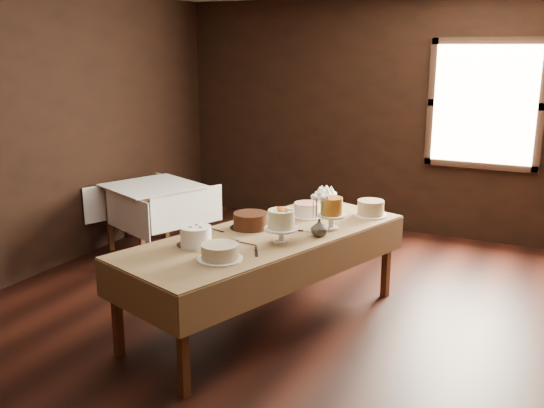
{
  "coord_description": "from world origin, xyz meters",
  "views": [
    {
      "loc": [
        2.17,
        -4.25,
        2.24
      ],
      "look_at": [
        0.0,
        0.2,
        0.95
      ],
      "focal_mm": 40.27,
      "sensor_mm": 36.0,
      "label": 1
    }
  ],
  "objects_px": {
    "flower_vase": "(319,228)",
    "cake_meringue": "(326,201)",
    "display_table": "(266,241)",
    "cake_cream": "(220,252)",
    "cake_lattice": "(307,210)",
    "side_table": "(153,193)",
    "cake_speckled": "(371,209)",
    "cake_server_b": "(256,254)",
    "cake_caramel": "(331,215)",
    "cake_chocolate": "(251,221)",
    "cake_swirl": "(196,237)",
    "cake_server_a": "(247,243)",
    "cake_flowers": "(281,228)",
    "cake_server_c": "(285,223)",
    "cake_server_d": "(312,232)",
    "cake_server_e": "(217,230)"
  },
  "relations": [
    {
      "from": "flower_vase",
      "to": "cake_meringue",
      "type": "bearing_deg",
      "value": 107.68
    },
    {
      "from": "display_table",
      "to": "cake_cream",
      "type": "relative_size",
      "value": 8.15
    },
    {
      "from": "cake_cream",
      "to": "flower_vase",
      "type": "bearing_deg",
      "value": 62.44
    },
    {
      "from": "cake_lattice",
      "to": "cake_cream",
      "type": "relative_size",
      "value": 1.03
    },
    {
      "from": "flower_vase",
      "to": "cake_lattice",
      "type": "bearing_deg",
      "value": 122.05
    },
    {
      "from": "side_table",
      "to": "flower_vase",
      "type": "distance_m",
      "value": 2.52
    },
    {
      "from": "cake_speckled",
      "to": "cake_server_b",
      "type": "bearing_deg",
      "value": -107.93
    },
    {
      "from": "cake_speckled",
      "to": "cake_server_b",
      "type": "distance_m",
      "value": 1.43
    },
    {
      "from": "cake_caramel",
      "to": "cake_cream",
      "type": "relative_size",
      "value": 0.85
    },
    {
      "from": "cake_chocolate",
      "to": "cake_meringue",
      "type": "bearing_deg",
      "value": 69.19
    },
    {
      "from": "cake_swirl",
      "to": "cake_server_a",
      "type": "relative_size",
      "value": 1.24
    },
    {
      "from": "cake_server_a",
      "to": "cake_flowers",
      "type": "bearing_deg",
      "value": 42.49
    },
    {
      "from": "cake_speckled",
      "to": "cake_server_a",
      "type": "bearing_deg",
      "value": -117.31
    },
    {
      "from": "display_table",
      "to": "side_table",
      "type": "bearing_deg",
      "value": 150.58
    },
    {
      "from": "display_table",
      "to": "cake_flowers",
      "type": "distance_m",
      "value": 0.29
    },
    {
      "from": "side_table",
      "to": "cake_caramel",
      "type": "distance_m",
      "value": 2.46
    },
    {
      "from": "flower_vase",
      "to": "display_table",
      "type": "bearing_deg",
      "value": -160.82
    },
    {
      "from": "cake_lattice",
      "to": "cake_swirl",
      "type": "relative_size",
      "value": 1.14
    },
    {
      "from": "cake_server_c",
      "to": "flower_vase",
      "type": "xyz_separation_m",
      "value": [
        0.39,
        -0.21,
        0.07
      ]
    },
    {
      "from": "display_table",
      "to": "cake_flowers",
      "type": "relative_size",
      "value": 9.9
    },
    {
      "from": "cake_server_d",
      "to": "flower_vase",
      "type": "height_order",
      "value": "flower_vase"
    },
    {
      "from": "cake_server_b",
      "to": "cake_server_c",
      "type": "xyz_separation_m",
      "value": [
        -0.14,
        0.81,
        0.0
      ]
    },
    {
      "from": "cake_speckled",
      "to": "cake_server_a",
      "type": "relative_size",
      "value": 1.24
    },
    {
      "from": "cake_speckled",
      "to": "cake_server_b",
      "type": "height_order",
      "value": "cake_speckled"
    },
    {
      "from": "cake_server_c",
      "to": "cake_server_e",
      "type": "distance_m",
      "value": 0.6
    },
    {
      "from": "cake_speckled",
      "to": "cake_cream",
      "type": "height_order",
      "value": "cake_speckled"
    },
    {
      "from": "display_table",
      "to": "cake_server_b",
      "type": "bearing_deg",
      "value": -71.55
    },
    {
      "from": "cake_server_a",
      "to": "cake_server_b",
      "type": "height_order",
      "value": "same"
    },
    {
      "from": "cake_lattice",
      "to": "cake_chocolate",
      "type": "height_order",
      "value": "cake_chocolate"
    },
    {
      "from": "cake_caramel",
      "to": "flower_vase",
      "type": "height_order",
      "value": "cake_caramel"
    },
    {
      "from": "cake_swirl",
      "to": "side_table",
      "type": "bearing_deg",
      "value": 135.13
    },
    {
      "from": "cake_server_b",
      "to": "cake_swirl",
      "type": "bearing_deg",
      "value": -115.59
    },
    {
      "from": "display_table",
      "to": "cake_swirl",
      "type": "xyz_separation_m",
      "value": [
        -0.35,
        -0.49,
        0.13
      ]
    },
    {
      "from": "cake_lattice",
      "to": "cake_server_d",
      "type": "distance_m",
      "value": 0.49
    },
    {
      "from": "cake_speckled",
      "to": "cake_chocolate",
      "type": "bearing_deg",
      "value": -133.43
    },
    {
      "from": "side_table",
      "to": "cake_lattice",
      "type": "relative_size",
      "value": 3.48
    },
    {
      "from": "cake_server_b",
      "to": "cake_meringue",
      "type": "bearing_deg",
      "value": 151.23
    },
    {
      "from": "display_table",
      "to": "flower_vase",
      "type": "distance_m",
      "value": 0.45
    },
    {
      "from": "display_table",
      "to": "cake_cream",
      "type": "distance_m",
      "value": 0.69
    },
    {
      "from": "flower_vase",
      "to": "cake_server_d",
      "type": "bearing_deg",
      "value": 143.01
    },
    {
      "from": "cake_server_c",
      "to": "cake_lattice",
      "type": "bearing_deg",
      "value": -25.95
    },
    {
      "from": "cake_swirl",
      "to": "cake_server_c",
      "type": "relative_size",
      "value": 1.24
    },
    {
      "from": "cake_server_b",
      "to": "cake_caramel",
      "type": "bearing_deg",
      "value": 133.16
    },
    {
      "from": "cake_caramel",
      "to": "cake_cream",
      "type": "height_order",
      "value": "cake_caramel"
    },
    {
      "from": "cake_meringue",
      "to": "cake_server_c",
      "type": "relative_size",
      "value": 1.2
    },
    {
      "from": "cake_server_c",
      "to": "cake_server_d",
      "type": "bearing_deg",
      "value": -125.9
    },
    {
      "from": "side_table",
      "to": "cake_flowers",
      "type": "relative_size",
      "value": 4.37
    },
    {
      "from": "cake_flowers",
      "to": "flower_vase",
      "type": "height_order",
      "value": "cake_flowers"
    },
    {
      "from": "side_table",
      "to": "cake_meringue",
      "type": "height_order",
      "value": "cake_meringue"
    },
    {
      "from": "cake_server_e",
      "to": "cake_server_d",
      "type": "bearing_deg",
      "value": 38.51
    }
  ]
}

